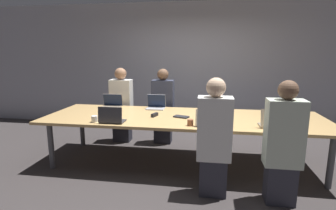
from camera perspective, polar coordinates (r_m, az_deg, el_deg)
ground_plane at (r=4.21m, az=3.26°, el=-12.47°), size 24.00×24.00×0.00m
curtain_wall at (r=6.01m, az=5.49°, el=8.42°), size 12.00×0.06×2.80m
conference_table at (r=3.98m, az=3.37°, el=-3.19°), size 4.18×1.33×0.75m
laptop_near_left at (r=3.67m, az=-12.20°, el=-2.81°), size 0.33×0.23×0.23m
cup_near_left at (r=3.78m, az=-15.72°, el=-2.95°), size 0.08×0.08×0.09m
laptop_far_left at (r=4.74m, az=-12.07°, el=0.36°), size 0.35×0.22×0.23m
person_far_left at (r=5.10m, az=-10.06°, el=-0.21°), size 0.40×0.24×1.42m
laptop_far_midleft at (r=4.51m, az=-2.62°, el=0.08°), size 0.31×0.24×0.24m
person_far_midleft at (r=4.93m, az=-1.10°, el=-0.52°), size 0.40×0.24×1.41m
laptop_near_midright at (r=3.47m, az=9.00°, el=-3.52°), size 0.36×0.22×0.22m
person_near_midright at (r=3.16m, az=10.01°, el=-7.36°), size 0.40×0.24×1.42m
cup_near_midright at (r=3.48m, az=4.87°, el=-3.83°), size 0.08×0.08×0.08m
laptop_near_right at (r=3.63m, az=21.95°, el=-3.50°), size 0.34×0.24×0.24m
person_near_right at (r=3.21m, az=23.78°, el=-8.02°), size 0.40×0.24×1.41m
stapler at (r=3.96m, az=-2.94°, el=-2.16°), size 0.09×0.16×0.05m
notebook at (r=3.91m, az=2.90°, el=-2.56°), size 0.25×0.19×0.02m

